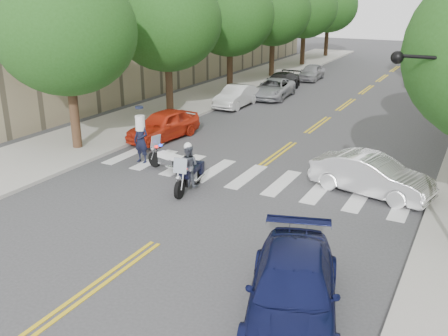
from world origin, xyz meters
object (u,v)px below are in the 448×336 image
Objects in this scene: sedan_blue at (293,290)px; motorcycle_police at (189,169)px; convertible at (371,175)px; officer_standing at (141,140)px; motorcycle_parked at (170,161)px.

motorcycle_police is at bearing 120.62° from sedan_blue.
motorcycle_police is at bearing 126.54° from convertible.
sedan_blue is at bearing -30.92° from officer_standing.
convertible reaches higher than sedan_blue.
motorcycle_parked is at bearing 121.72° from sedan_blue.
officer_standing is at bearing -34.97° from motorcycle_police.
convertible is at bearing -164.28° from motorcycle_police.
officer_standing is 12.41m from sedan_blue.
motorcycle_parked is 0.50× the size of convertible.
officer_standing is at bearing 125.58° from sedan_blue.
motorcycle_police reaches higher than sedan_blue.
officer_standing reaches higher than motorcycle_police.
motorcycle_police is 6.88m from convertible.
sedan_blue is at bearing -117.33° from motorcycle_parked.
motorcycle_police is 0.52× the size of convertible.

